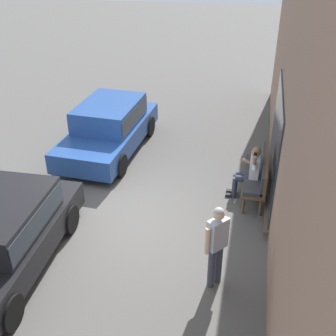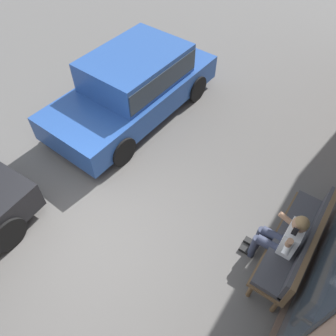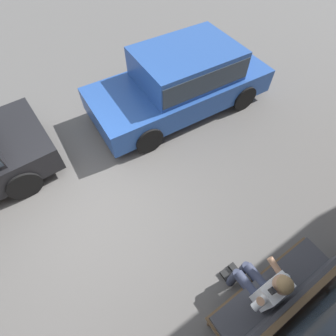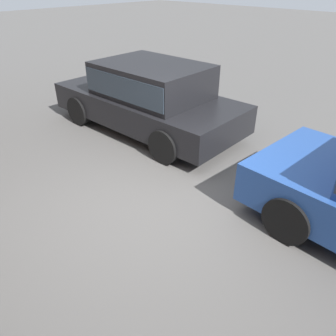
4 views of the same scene
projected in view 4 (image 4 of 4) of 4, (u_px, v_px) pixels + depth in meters
The scene contains 2 objects.
ground_plane at pixel (153, 205), 4.79m from camera, with size 60.00×60.00×0.00m, color #565451.
parked_car_mid at pixel (149, 95), 6.72m from camera, with size 4.20×1.97×1.42m.
Camera 4 is at (-2.82, 2.60, 2.92)m, focal length 35.00 mm.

